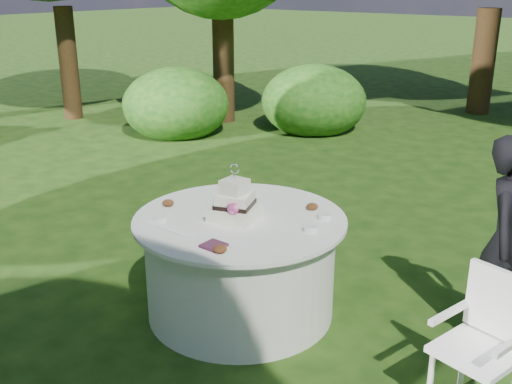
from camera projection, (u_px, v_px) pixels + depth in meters
ground at (241, 310)px, 4.61m from camera, size 80.00×80.00×0.00m
napkins at (214, 245)px, 3.87m from camera, size 0.14×0.14×0.02m
feather_plume at (171, 229)px, 4.14m from camera, size 0.48×0.07×0.01m
guest at (507, 243)px, 4.01m from camera, size 0.38×0.56×1.48m
table at (240, 265)px, 4.48m from camera, size 1.56×1.56×0.77m
cake at (235, 205)px, 4.28m from camera, size 0.36×0.36×0.42m
chair at (486, 335)px, 3.36m from camera, size 0.50×0.49×0.88m
votives at (259, 212)px, 4.40m from camera, size 1.04×0.97×0.04m
petal_cups at (234, 218)px, 4.29m from camera, size 1.00×1.08×0.05m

